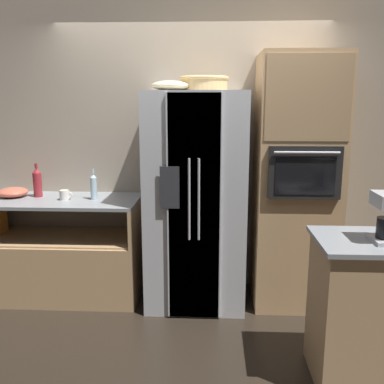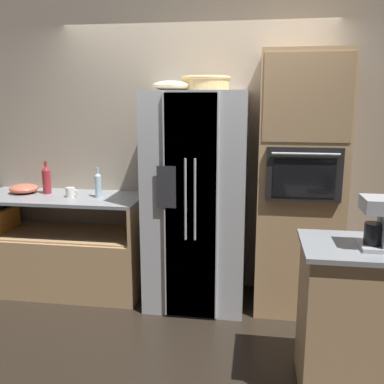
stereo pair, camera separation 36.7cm
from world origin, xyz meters
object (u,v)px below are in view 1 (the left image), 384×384
(refrigerator, at_px, (196,200))
(fruit_bowl, at_px, (170,86))
(wicker_basket, at_px, (204,83))
(mixing_bowl, at_px, (13,192))
(bottle_tall, at_px, (37,182))
(bottle_short, at_px, (94,186))
(wall_oven, at_px, (296,183))
(mug, at_px, (65,195))

(refrigerator, height_order, fruit_bowl, fruit_bowl)
(wicker_basket, xyz_separation_m, fruit_bowl, (-0.28, -0.14, -0.03))
(refrigerator, bearing_deg, mixing_bowl, 176.12)
(fruit_bowl, xyz_separation_m, mixing_bowl, (-1.49, 0.18, -0.95))
(refrigerator, relative_size, bottle_tall, 6.04)
(refrigerator, distance_m, fruit_bowl, 1.01)
(refrigerator, bearing_deg, bottle_short, 177.31)
(refrigerator, relative_size, wall_oven, 0.86)
(wicker_basket, distance_m, fruit_bowl, 0.31)
(fruit_bowl, bearing_deg, mug, 175.31)
(wall_oven, xyz_separation_m, mixing_bowl, (-2.58, 0.07, -0.13))
(fruit_bowl, xyz_separation_m, mug, (-0.97, 0.08, -0.95))
(wall_oven, xyz_separation_m, wicker_basket, (-0.81, 0.03, 0.85))
(fruit_bowl, distance_m, mug, 1.36)
(wall_oven, relative_size, mug, 18.78)
(refrigerator, height_order, bottle_tall, refrigerator)
(wall_oven, distance_m, bottle_short, 1.80)
(wicker_basket, bearing_deg, mixing_bowl, 178.61)
(refrigerator, xyz_separation_m, bottle_short, (-0.92, 0.04, 0.11))
(fruit_bowl, xyz_separation_m, bottle_short, (-0.71, 0.11, -0.88))
(refrigerator, xyz_separation_m, bottle_tall, (-1.47, 0.13, 0.13))
(wall_oven, relative_size, bottle_short, 7.89)
(refrigerator, relative_size, fruit_bowl, 6.11)
(mug, bearing_deg, wall_oven, 0.84)
(bottle_short, bearing_deg, fruit_bowl, -8.72)
(wicker_basket, bearing_deg, refrigerator, -131.67)
(bottle_short, relative_size, mug, 2.38)
(fruit_bowl, relative_size, mug, 2.64)
(bottle_tall, relative_size, mug, 2.67)
(fruit_bowl, bearing_deg, wicker_basket, 26.72)
(wall_oven, relative_size, bottle_tall, 7.03)
(wicker_basket, bearing_deg, mug, -177.29)
(refrigerator, distance_m, wicker_basket, 1.01)
(bottle_short, distance_m, mixing_bowl, 0.79)
(fruit_bowl, bearing_deg, bottle_short, 171.28)
(bottle_short, height_order, mixing_bowl, bottle_short)
(mug, relative_size, mixing_bowl, 0.43)
(bottle_short, bearing_deg, mug, -173.51)
(refrigerator, height_order, mug, refrigerator)
(fruit_bowl, relative_size, mixing_bowl, 1.13)
(refrigerator, xyz_separation_m, wicker_basket, (0.06, 0.07, 1.01))
(wicker_basket, height_order, mixing_bowl, wicker_basket)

